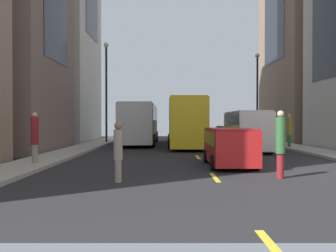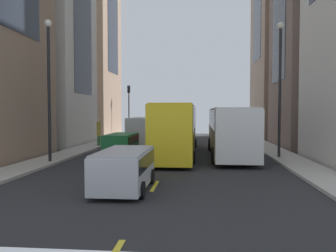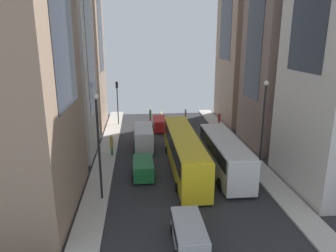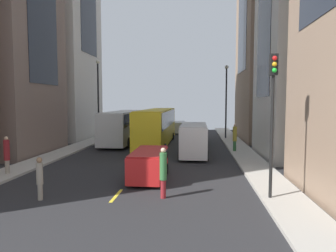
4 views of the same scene
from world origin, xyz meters
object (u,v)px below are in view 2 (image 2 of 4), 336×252
streetcar_yellow (178,125)px  car_green_1 (121,143)px  delivery_van_white (142,129)px  pedestrian_waiting_curb (99,132)px  car_red_0 (174,130)px  city_bus_white (230,128)px  pedestrian_walking_far (249,128)px  pedestrian_crossing_near (210,128)px  traffic_light_near_corner (129,101)px  pedestrian_crossing_mid (167,127)px  car_silver_2 (124,166)px

streetcar_yellow → car_green_1: streetcar_yellow is taller
delivery_van_white → pedestrian_waiting_curb: 4.13m
car_red_0 → city_bus_white: bearing=108.6°
pedestrian_walking_far → city_bus_white: bearing=63.3°
pedestrian_walking_far → pedestrian_crossing_near: (4.19, -4.11, -0.26)m
city_bus_white → delivery_van_white: city_bus_white is taller
traffic_light_near_corner → pedestrian_crossing_mid: bearing=-179.4°
pedestrian_waiting_curb → traffic_light_near_corner: (0.01, -13.02, 3.09)m
traffic_light_near_corner → pedestrian_walking_far: bearing=167.1°
streetcar_yellow → car_silver_2: (1.39, 11.65, -1.19)m
pedestrian_waiting_curb → car_silver_2: bearing=-80.4°
pedestrian_crossing_mid → pedestrian_waiting_curb: bearing=0.5°
car_green_1 → pedestrian_walking_far: size_ratio=1.84×
car_red_0 → pedestrian_walking_far: bearing=179.9°
car_red_0 → pedestrian_crossing_near: bearing=-136.0°
traffic_light_near_corner → car_silver_2: bearing=101.4°
city_bus_white → car_silver_2: bearing=64.4°
traffic_light_near_corner → car_red_0: bearing=151.1°
car_green_1 → car_silver_2: 10.77m
car_silver_2 → traffic_light_near_corner: traffic_light_near_corner is taller
city_bus_white → pedestrian_waiting_curb: size_ratio=4.85×
delivery_van_white → pedestrian_crossing_near: 13.43m
pedestrian_waiting_curb → pedestrian_walking_far: size_ratio=1.05×
pedestrian_crossing_near → streetcar_yellow: bearing=-125.6°
pedestrian_crossing_mid → pedestrian_crossing_near: (-5.42, -0.78, -0.19)m
streetcar_yellow → pedestrian_crossing_mid: bearing=-81.8°
pedestrian_crossing_mid → pedestrian_crossing_near: 5.48m
city_bus_white → traffic_light_near_corner: bearing=-59.0°
traffic_light_near_corner → delivery_van_white: bearing=107.9°
car_red_0 → car_green_1: bearing=80.1°
car_green_1 → car_silver_2: car_silver_2 is taller
streetcar_yellow → pedestrian_walking_far: (-7.12, -13.94, -0.81)m
city_bus_white → pedestrian_crossing_near: city_bus_white is taller
car_silver_2 → pedestrian_waiting_curb: size_ratio=1.79×
car_green_1 → pedestrian_crossing_mid: size_ratio=1.75×
delivery_van_white → pedestrian_walking_far: size_ratio=2.58×
streetcar_yellow → car_red_0: (1.31, -13.95, -1.16)m
pedestrian_walking_far → delivery_van_white: bearing=20.9°
delivery_van_white → car_red_0: delivery_van_white is taller
streetcar_yellow → traffic_light_near_corner: bearing=-67.2°
pedestrian_waiting_curb → pedestrian_crossing_near: size_ratio=1.20×
delivery_van_white → traffic_light_near_corner: size_ratio=0.90×
pedestrian_waiting_curb → pedestrian_crossing_mid: 13.90m
car_green_1 → traffic_light_near_corner: (3.29, -18.41, 3.56)m
pedestrian_crossing_mid → city_bus_white: bearing=39.1°
city_bus_white → streetcar_yellow: streetcar_yellow is taller
car_red_0 → delivery_van_white: bearing=72.2°
pedestrian_waiting_curb → pedestrian_crossing_near: (-10.16, -13.85, -0.33)m
car_green_1 → traffic_light_near_corner: 19.04m
city_bus_white → pedestrian_walking_far: size_ratio=5.11×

